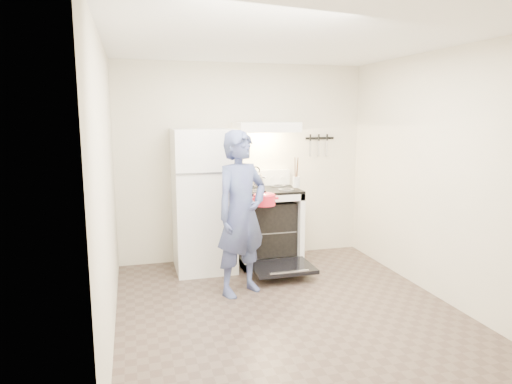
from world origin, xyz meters
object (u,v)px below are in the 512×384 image
dutch_oven (264,200)px  refrigerator (203,200)px  person (241,214)px  stove_body (267,227)px  tea_kettle (256,177)px

dutch_oven → refrigerator: bearing=141.5°
refrigerator → person: size_ratio=0.99×
refrigerator → person: (0.26, -0.87, 0.01)m
refrigerator → stove_body: 0.90m
stove_body → person: (-0.55, -0.90, 0.40)m
refrigerator → dutch_oven: bearing=-38.5°
person → dutch_oven: 0.53m
refrigerator → dutch_oven: refrigerator is taller
person → dutch_oven: (0.36, 0.38, 0.05)m
person → dutch_oven: size_ratio=5.40×
refrigerator → dutch_oven: size_ratio=5.37×
person → tea_kettle: bearing=40.6°
dutch_oven → stove_body: bearing=69.6°
refrigerator → stove_body: refrigerator is taller
stove_body → dutch_oven: size_ratio=2.90×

